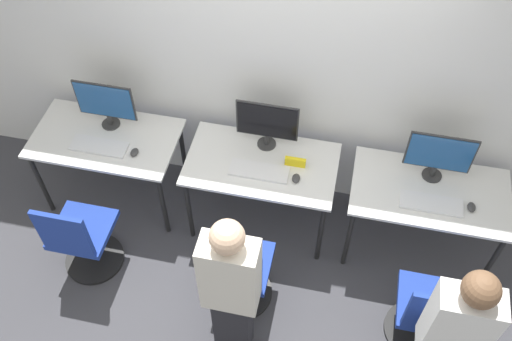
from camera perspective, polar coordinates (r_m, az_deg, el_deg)
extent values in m
plane|color=#3D3D42|center=(4.84, -0.34, -8.03)|extent=(20.00, 20.00, 0.00)
cube|color=silver|center=(4.28, 1.89, 10.91)|extent=(12.00, 0.05, 2.80)
cube|color=silver|center=(4.76, -14.89, 3.12)|extent=(1.17, 0.67, 0.02)
cylinder|color=black|center=(5.12, -20.68, -1.21)|extent=(0.04, 0.04, 0.73)
cylinder|color=black|center=(4.71, -9.26, -3.45)|extent=(0.04, 0.04, 0.73)
cylinder|color=black|center=(5.42, -18.18, 3.41)|extent=(0.04, 0.04, 0.73)
cylinder|color=black|center=(5.04, -7.27, 1.67)|extent=(0.04, 0.04, 0.73)
cylinder|color=#2D2D2D|center=(4.84, -14.29, 4.55)|extent=(0.15, 0.15, 0.01)
cylinder|color=#2D2D2D|center=(4.80, -14.41, 4.98)|extent=(0.04, 0.04, 0.09)
cube|color=#2D2D2D|center=(4.66, -14.88, 6.77)|extent=(0.48, 0.01, 0.34)
cube|color=navy|center=(4.66, -14.91, 6.70)|extent=(0.46, 0.01, 0.32)
cube|color=silver|center=(4.68, -15.42, 2.36)|extent=(0.46, 0.16, 0.02)
ellipsoid|color=#333333|center=(4.57, -12.07, 1.79)|extent=(0.06, 0.09, 0.03)
cylinder|color=black|center=(4.97, -15.79, -8.48)|extent=(0.48, 0.48, 0.03)
cylinder|color=black|center=(4.79, -16.34, -7.16)|extent=(0.04, 0.04, 0.40)
cube|color=navy|center=(4.61, -16.95, -5.67)|extent=(0.44, 0.44, 0.05)
cube|color=navy|center=(4.33, -18.71, -6.01)|extent=(0.40, 0.04, 0.44)
cube|color=silver|center=(4.42, 0.55, 0.63)|extent=(1.17, 0.67, 0.02)
cylinder|color=black|center=(4.66, -6.71, -3.93)|extent=(0.04, 0.04, 0.73)
cylinder|color=black|center=(4.53, 6.47, -6.26)|extent=(0.04, 0.04, 0.73)
cylinder|color=black|center=(4.98, -4.87, 1.28)|extent=(0.04, 0.04, 0.73)
cylinder|color=black|center=(4.86, 7.41, -0.75)|extent=(0.04, 0.04, 0.73)
cylinder|color=#2D2D2D|center=(4.54, 1.07, 2.69)|extent=(0.15, 0.15, 0.01)
cylinder|color=#2D2D2D|center=(4.50, 1.08, 3.14)|extent=(0.04, 0.04, 0.09)
cube|color=#2D2D2D|center=(4.35, 1.13, 5.00)|extent=(0.48, 0.01, 0.34)
cube|color=black|center=(4.35, 1.11, 4.92)|extent=(0.46, 0.01, 0.32)
cube|color=silver|center=(4.35, 0.31, -0.05)|extent=(0.46, 0.16, 0.02)
ellipsoid|color=#333333|center=(4.31, 4.02, -0.78)|extent=(0.06, 0.09, 0.03)
cylinder|color=black|center=(4.64, -1.35, -12.04)|extent=(0.48, 0.48, 0.03)
cylinder|color=black|center=(4.45, -1.40, -10.78)|extent=(0.04, 0.04, 0.40)
cube|color=navy|center=(4.25, -1.46, -9.33)|extent=(0.44, 0.44, 0.05)
cube|color=navy|center=(3.95, -2.21, -10.04)|extent=(0.40, 0.04, 0.44)
cube|color=#232328|center=(4.14, -2.29, -14.95)|extent=(0.25, 0.16, 0.73)
cube|color=silver|center=(3.53, -2.64, -10.37)|extent=(0.36, 0.20, 0.64)
sphere|color=beige|center=(3.17, -2.91, -6.67)|extent=(0.21, 0.21, 0.21)
cube|color=silver|center=(4.45, 17.08, -2.08)|extent=(1.17, 0.67, 0.02)
cylinder|color=black|center=(4.53, 9.23, -6.71)|extent=(0.04, 0.04, 0.73)
cylinder|color=black|center=(4.70, 22.39, -8.62)|extent=(0.04, 0.04, 0.73)
cylinder|color=black|center=(4.87, 9.95, -1.17)|extent=(0.04, 0.04, 0.73)
cylinder|color=black|center=(5.03, 22.13, -3.13)|extent=(0.04, 0.04, 0.73)
cylinder|color=#2D2D2D|center=(4.53, 17.17, -0.45)|extent=(0.15, 0.15, 0.01)
cylinder|color=#2D2D2D|center=(4.49, 17.32, -0.03)|extent=(0.04, 0.04, 0.09)
cube|color=#2D2D2D|center=(4.35, 17.94, 1.72)|extent=(0.48, 0.01, 0.34)
cube|color=navy|center=(4.34, 17.94, 1.64)|extent=(0.46, 0.01, 0.32)
cube|color=silver|center=(4.36, 17.11, -3.17)|extent=(0.46, 0.16, 0.02)
ellipsoid|color=#333333|center=(4.42, 20.75, -3.45)|extent=(0.06, 0.09, 0.03)
cylinder|color=black|center=(4.66, 15.66, -15.12)|extent=(0.48, 0.48, 0.03)
cylinder|color=black|center=(4.47, 16.25, -13.97)|extent=(0.04, 0.04, 0.40)
cube|color=navy|center=(4.28, 16.92, -12.66)|extent=(0.44, 0.44, 0.05)
cube|color=navy|center=(3.97, 17.67, -13.62)|extent=(0.40, 0.04, 0.44)
cube|color=white|center=(3.58, 19.60, -14.30)|extent=(0.36, 0.20, 0.64)
sphere|color=brown|center=(3.22, 21.59, -11.03)|extent=(0.21, 0.21, 0.21)
cube|color=yellow|center=(4.38, 3.95, 0.85)|extent=(0.16, 0.03, 0.08)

